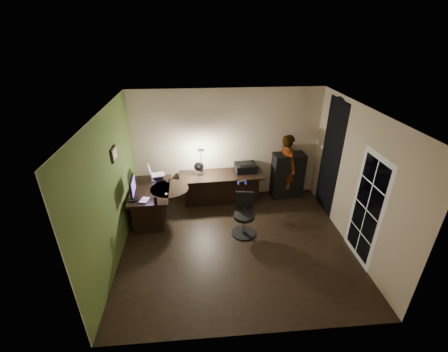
{
  "coord_description": "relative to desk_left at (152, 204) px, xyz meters",
  "views": [
    {
      "loc": [
        -0.65,
        -4.73,
        3.99
      ],
      "look_at": [
        -0.15,
        1.05,
        1.0
      ],
      "focal_mm": 24.0,
      "sensor_mm": 36.0,
      "label": 1
    }
  ],
  "objects": [
    {
      "name": "desk_left",
      "position": [
        0.0,
        0.0,
        0.0
      ],
      "size": [
        0.86,
        1.36,
        0.77
      ],
      "primitive_type": "cube",
      "rotation": [
        0.0,
        0.0,
        0.02
      ],
      "color": "black",
      "rests_on": "floor"
    },
    {
      "name": "arched_doorway",
      "position": [
        4.0,
        0.14,
        0.91
      ],
      "size": [
        0.01,
        0.9,
        2.6
      ],
      "primitive_type": "cube",
      "color": "black",
      "rests_on": "floor"
    },
    {
      "name": "floor",
      "position": [
        1.76,
        -1.01,
        -0.39
      ],
      "size": [
        4.5,
        4.0,
        0.01
      ],
      "primitive_type": "cube",
      "color": "black",
      "rests_on": "ground"
    },
    {
      "name": "monitor",
      "position": [
        -0.27,
        -0.42,
        0.57
      ],
      "size": [
        0.14,
        0.53,
        0.35
      ],
      "primitive_type": "cube",
      "rotation": [
        0.0,
        0.0,
        0.07
      ],
      "color": "black",
      "rests_on": "desk_left"
    },
    {
      "name": "notepad",
      "position": [
        -0.05,
        -0.47,
        0.4
      ],
      "size": [
        0.2,
        0.25,
        0.01
      ],
      "primitive_type": "cube",
      "rotation": [
        0.0,
        0.0,
        -0.25
      ],
      "color": "silver",
      "rests_on": "desk_left"
    },
    {
      "name": "french_door",
      "position": [
        4.0,
        -1.56,
        0.66
      ],
      "size": [
        0.02,
        0.92,
        2.1
      ],
      "primitive_type": "cube",
      "color": "white",
      "rests_on": "floor"
    },
    {
      "name": "ceiling",
      "position": [
        1.76,
        -1.01,
        2.32
      ],
      "size": [
        4.5,
        4.0,
        0.01
      ],
      "primitive_type": "cube",
      "color": "silver",
      "rests_on": "floor"
    },
    {
      "name": "cabinet",
      "position": [
        3.27,
        0.77,
        0.19
      ],
      "size": [
        0.79,
        0.43,
        1.15
      ],
      "primitive_type": "cube",
      "rotation": [
        0.0,
        0.0,
        0.07
      ],
      "color": "black",
      "rests_on": "floor"
    },
    {
      "name": "printer",
      "position": [
        2.2,
        0.74,
        0.47
      ],
      "size": [
        0.53,
        0.43,
        0.22
      ],
      "primitive_type": "cube",
      "rotation": [
        0.0,
        0.0,
        0.09
      ],
      "color": "black",
      "rests_on": "desk_right"
    },
    {
      "name": "framed_picture",
      "position": [
        -0.46,
        -0.56,
        1.46
      ],
      "size": [
        0.04,
        0.3,
        0.25
      ],
      "primitive_type": "cube",
      "color": "black",
      "rests_on": "wall_left"
    },
    {
      "name": "office_chair",
      "position": [
        1.96,
        -0.72,
        0.07
      ],
      "size": [
        0.57,
        0.57,
        0.91
      ],
      "primitive_type": "cube",
      "rotation": [
        0.0,
        0.0,
        -0.14
      ],
      "color": "black",
      "rests_on": "floor"
    },
    {
      "name": "desk_lamp",
      "position": [
        1.13,
        0.82,
        0.72
      ],
      "size": [
        0.29,
        0.37,
        0.73
      ],
      "primitive_type": "cube",
      "rotation": [
        0.0,
        0.0,
        -0.39
      ],
      "color": "black",
      "rests_on": "desk_right"
    },
    {
      "name": "wall_right",
      "position": [
        4.01,
        -1.01,
        0.96
      ],
      "size": [
        0.01,
        4.0,
        2.7
      ],
      "primitive_type": "cube",
      "color": "tan",
      "rests_on": "floor"
    },
    {
      "name": "headphones",
      "position": [
        2.02,
        0.08,
        0.41
      ],
      "size": [
        0.22,
        0.14,
        0.1
      ],
      "primitive_type": "cube",
      "rotation": [
        0.0,
        0.0,
        0.26
      ],
      "color": "navy",
      "rests_on": "desk_right"
    },
    {
      "name": "wall_back",
      "position": [
        1.76,
        1.0,
        0.96
      ],
      "size": [
        4.5,
        0.01,
        2.7
      ],
      "primitive_type": "cube",
      "color": "tan",
      "rests_on": "floor"
    },
    {
      "name": "green_wall_overlay",
      "position": [
        -0.48,
        -1.01,
        0.96
      ],
      "size": [
        0.0,
        4.0,
        2.7
      ],
      "primitive_type": "cube",
      "color": "#465B24",
      "rests_on": "floor"
    },
    {
      "name": "laptop",
      "position": [
        0.13,
        0.41,
        0.63
      ],
      "size": [
        0.41,
        0.4,
        0.24
      ],
      "primitive_type": "cube",
      "rotation": [
        0.0,
        0.0,
        0.25
      ],
      "color": "silver",
      "rests_on": "laptop_stand"
    },
    {
      "name": "laptop_stand",
      "position": [
        0.13,
        0.41,
        0.45
      ],
      "size": [
        0.28,
        0.24,
        0.11
      ],
      "primitive_type": "cube",
      "rotation": [
        0.0,
        0.0,
        0.06
      ],
      "color": "silver",
      "rests_on": "desk_left"
    },
    {
      "name": "person",
      "position": [
        3.23,
        0.77,
        0.43
      ],
      "size": [
        0.56,
        0.68,
        1.64
      ],
      "primitive_type": "imported",
      "rotation": [
        0.0,
        0.0,
        1.9
      ],
      "color": "#D8A88C",
      "rests_on": "floor"
    },
    {
      "name": "desk_right",
      "position": [
        1.59,
        0.62,
        -0.01
      ],
      "size": [
        2.02,
        0.78,
        0.75
      ],
      "primitive_type": "cube",
      "rotation": [
        0.0,
        0.0,
        0.04
      ],
      "color": "black",
      "rests_on": "floor"
    },
    {
      "name": "desk_fan",
      "position": [
        1.07,
        0.63,
        0.53
      ],
      "size": [
        0.24,
        0.15,
        0.35
      ],
      "primitive_type": "cube",
      "rotation": [
        0.0,
        0.0,
        -0.13
      ],
      "color": "black",
      "rests_on": "desk_right"
    },
    {
      "name": "wall_left",
      "position": [
        -0.5,
        -1.01,
        0.96
      ],
      "size": [
        0.01,
        4.0,
        2.7
      ],
      "primitive_type": "cube",
      "color": "tan",
      "rests_on": "floor"
    },
    {
      "name": "wall_front",
      "position": [
        1.76,
        -3.01,
        0.96
      ],
      "size": [
        4.5,
        0.01,
        2.7
      ],
      "primitive_type": "cube",
      "color": "tan",
      "rests_on": "floor"
    },
    {
      "name": "phone",
      "position": [
        0.35,
        0.31,
        0.4
      ],
      "size": [
        0.1,
        0.14,
        0.01
      ],
      "primitive_type": "cube",
      "rotation": [
        0.0,
        0.0,
        0.25
      ],
      "color": "black",
      "rests_on": "desk_left"
    },
    {
      "name": "mouse",
      "position": [
        0.37,
        -0.29,
        0.42
      ],
      "size": [
        0.08,
        0.1,
        0.03
      ],
      "primitive_type": "ellipsoid",
      "rotation": [
        0.0,
        0.0,
        -0.37
      ],
      "color": "silver",
      "rests_on": "desk_left"
    },
    {
      "name": "speaker",
      "position": [
        0.2,
        -0.65,
        0.49
      ],
      "size": [
        0.08,
        0.08,
        0.18
      ],
      "primitive_type": "cylinder",
      "rotation": [
        0.0,
        0.0,
        0.12
      ],
      "color": "black",
      "rests_on": "desk_left"
    },
    {
      "name": "pen",
      "position": [
        0.34,
        -0.52,
        0.4
      ],
      "size": [
        0.02,
        0.14,
        0.01
      ],
      "primitive_type": "cube",
      "rotation": [
        0.0,
        0.0,
        0.05
      ],
      "color": "black",
      "rests_on": "desk_left"
    }
  ]
}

